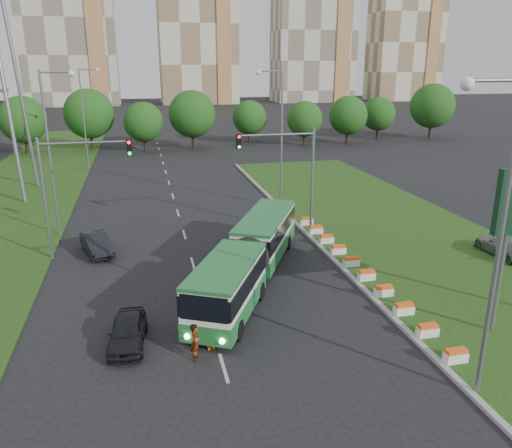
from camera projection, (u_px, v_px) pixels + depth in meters
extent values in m
plane|color=black|center=(259.00, 299.00, 27.37)|extent=(360.00, 360.00, 0.00)
cube|color=#1F4012|center=(402.00, 235.00, 37.58)|extent=(14.00, 60.00, 0.15)
cube|color=gray|center=(315.00, 242.00, 36.08)|extent=(0.30, 60.00, 0.18)
cube|color=#1F4012|center=(11.00, 202.00, 46.67)|extent=(12.00, 110.00, 0.10)
cylinder|color=gray|center=(499.00, 279.00, 23.12)|extent=(0.24, 0.24, 5.60)
cylinder|color=gray|center=(312.00, 182.00, 36.82)|extent=(0.20, 0.20, 8.00)
cylinder|color=gray|center=(277.00, 135.00, 35.14)|extent=(5.50, 0.14, 0.14)
cube|color=black|center=(239.00, 142.00, 34.66)|extent=(0.32, 0.32, 1.00)
cylinder|color=gray|center=(45.00, 200.00, 31.92)|extent=(0.20, 0.20, 8.00)
cylinder|color=gray|center=(84.00, 143.00, 31.42)|extent=(5.50, 0.14, 0.14)
cube|color=black|center=(129.00, 148.00, 32.13)|extent=(0.32, 0.32, 1.00)
cube|color=beige|center=(67.00, 19.00, 153.28)|extent=(28.00, 15.00, 52.00)
cube|color=beige|center=(197.00, 24.00, 162.24)|extent=(25.00, 15.00, 50.00)
cube|color=beige|center=(313.00, 31.00, 171.34)|extent=(27.00, 15.00, 47.00)
cube|color=beige|center=(405.00, 43.00, 179.97)|extent=(24.00, 14.00, 40.00)
cube|color=white|center=(263.00, 288.00, 24.81)|extent=(2.41, 6.64, 2.60)
cube|color=white|center=(232.00, 234.00, 32.72)|extent=(2.41, 8.08, 2.60)
cylinder|color=black|center=(247.00, 260.00, 28.44)|extent=(2.41, 1.20, 2.41)
cube|color=#1F6D33|center=(263.00, 304.00, 25.07)|extent=(2.48, 6.69, 0.91)
cube|color=#1F6D33|center=(232.00, 247.00, 32.98)|extent=(2.48, 8.13, 0.91)
cube|color=black|center=(263.00, 280.00, 24.68)|extent=(2.48, 6.69, 1.01)
cube|color=black|center=(232.00, 228.00, 32.58)|extent=(2.48, 8.13, 1.01)
imported|color=black|center=(127.00, 331.00, 22.74)|extent=(1.95, 4.05, 1.34)
imported|color=black|center=(97.00, 244.00, 33.86)|extent=(2.62, 4.47, 1.39)
imported|color=gray|center=(505.00, 246.00, 33.09)|extent=(2.00, 4.65, 1.33)
imported|color=gray|center=(195.00, 342.00, 21.52)|extent=(0.53, 0.70, 1.73)
cube|color=orange|center=(211.00, 343.00, 22.54)|extent=(0.32, 0.28, 0.55)
cylinder|color=black|center=(211.00, 349.00, 22.48)|extent=(0.04, 0.13, 0.13)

